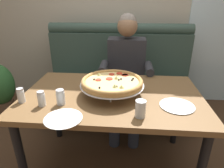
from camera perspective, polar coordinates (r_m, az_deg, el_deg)
name	(u,v)px	position (r m, az deg, el deg)	size (l,w,h in m)	color
ground_plane	(112,164)	(1.96, 0.03, -22.15)	(16.00, 16.00, 0.00)	#4C3321
booth_bench	(118,85)	(2.48, 1.77, -0.41)	(1.80, 0.78, 1.13)	#384C42
dining_table	(112,103)	(1.57, 0.04, -5.55)	(1.38, 0.86, 0.72)	brown
diner_main	(126,69)	(2.12, 4.10, 4.29)	(0.54, 0.64, 1.27)	#2D3342
pizza	(112,82)	(1.49, 0.02, 0.54)	(0.49, 0.49, 0.14)	silver
shaker_pepper_flakes	(21,96)	(1.54, -24.91, -3.25)	(0.05, 0.05, 0.11)	white
shaker_parmesan	(61,98)	(1.41, -14.69, -3.99)	(0.06, 0.06, 0.11)	white
shaker_oregano	(41,100)	(1.43, -19.80, -4.30)	(0.05, 0.05, 0.11)	white
plate_near_left	(177,105)	(1.43, 18.39, -5.76)	(0.24, 0.24, 0.02)	white
plate_near_right	(63,117)	(1.26, -14.01, -9.41)	(0.24, 0.24, 0.02)	white
drinking_glass	(140,110)	(1.24, 8.24, -7.42)	(0.07, 0.07, 0.11)	silver
potted_plant	(0,88)	(2.79, -29.81, -1.14)	(0.36, 0.36, 0.70)	brown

